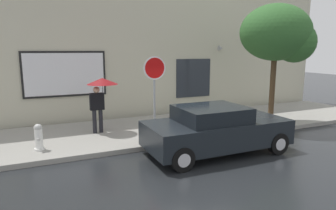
{
  "coord_description": "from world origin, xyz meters",
  "views": [
    {
      "loc": [
        -4.2,
        -7.21,
        3.02
      ],
      "look_at": [
        -0.16,
        1.8,
        1.2
      ],
      "focal_mm": 32.08,
      "sensor_mm": 36.0,
      "label": 1
    }
  ],
  "objects_px": {
    "parked_car": "(216,130)",
    "stop_sign": "(155,81)",
    "fire_hydrant": "(39,137)",
    "pedestrian_with_umbrella": "(101,89)",
    "street_tree": "(280,35)"
  },
  "relations": [
    {
      "from": "fire_hydrant",
      "to": "street_tree",
      "type": "xyz_separation_m",
      "value": [
        8.56,
        -0.31,
        3.05
      ]
    },
    {
      "from": "fire_hydrant",
      "to": "stop_sign",
      "type": "xyz_separation_m",
      "value": [
        3.57,
        -0.12,
        1.51
      ]
    },
    {
      "from": "parked_car",
      "to": "stop_sign",
      "type": "relative_size",
      "value": 1.58
    },
    {
      "from": "parked_car",
      "to": "street_tree",
      "type": "distance_m",
      "value": 5.01
    },
    {
      "from": "parked_car",
      "to": "fire_hydrant",
      "type": "xyz_separation_m",
      "value": [
        -4.78,
        1.92,
        -0.17
      ]
    },
    {
      "from": "parked_car",
      "to": "pedestrian_with_umbrella",
      "type": "height_order",
      "value": "pedestrian_with_umbrella"
    },
    {
      "from": "parked_car",
      "to": "pedestrian_with_umbrella",
      "type": "bearing_deg",
      "value": 131.33
    },
    {
      "from": "pedestrian_with_umbrella",
      "to": "fire_hydrant",
      "type": "bearing_deg",
      "value": -150.84
    },
    {
      "from": "pedestrian_with_umbrella",
      "to": "street_tree",
      "type": "bearing_deg",
      "value": -12.76
    },
    {
      "from": "parked_car",
      "to": "fire_hydrant",
      "type": "relative_size",
      "value": 5.44
    },
    {
      "from": "parked_car",
      "to": "pedestrian_with_umbrella",
      "type": "xyz_separation_m",
      "value": [
        -2.7,
        3.07,
        1.0
      ]
    },
    {
      "from": "street_tree",
      "to": "stop_sign",
      "type": "relative_size",
      "value": 1.71
    },
    {
      "from": "fire_hydrant",
      "to": "pedestrian_with_umbrella",
      "type": "bearing_deg",
      "value": 29.16
    },
    {
      "from": "fire_hydrant",
      "to": "pedestrian_with_umbrella",
      "type": "xyz_separation_m",
      "value": [
        2.08,
        1.16,
        1.17
      ]
    },
    {
      "from": "parked_car",
      "to": "stop_sign",
      "type": "bearing_deg",
      "value": 124.0
    }
  ]
}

